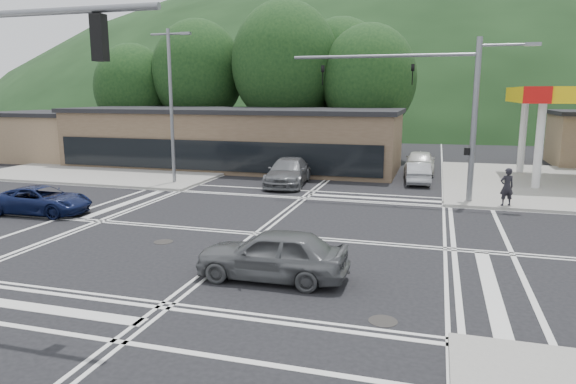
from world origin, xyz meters
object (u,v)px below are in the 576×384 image
(car_northbound, at_px, (288,172))
(pedestrian, at_px, (507,187))
(car_blue_west, at_px, (41,200))
(car_grey_center, at_px, (272,254))
(car_queue_b, at_px, (420,162))
(car_queue_a, at_px, (418,173))

(car_northbound, bearing_deg, pedestrian, -20.96)
(car_blue_west, xyz_separation_m, car_grey_center, (12.64, -5.00, 0.14))
(car_northbound, distance_m, pedestrian, 12.14)
(car_queue_b, bearing_deg, pedestrian, 113.42)
(car_queue_a, xyz_separation_m, car_northbound, (-7.39, -2.75, 0.13))
(car_blue_west, bearing_deg, car_northbound, -43.53)
(car_grey_center, xyz_separation_m, pedestrian, (7.76, 12.00, 0.29))
(car_blue_west, bearing_deg, pedestrian, -74.27)
(car_northbound, bearing_deg, car_blue_west, -135.76)
(pedestrian, bearing_deg, car_blue_west, -0.78)
(car_queue_b, height_order, pedestrian, pedestrian)
(car_queue_a, height_order, pedestrian, pedestrian)
(car_grey_center, bearing_deg, car_queue_a, 167.89)
(car_blue_west, height_order, pedestrian, pedestrian)
(car_grey_center, distance_m, pedestrian, 14.29)
(car_queue_a, bearing_deg, pedestrian, 120.65)
(car_queue_b, bearing_deg, car_blue_west, 46.26)
(car_queue_a, xyz_separation_m, car_queue_b, (0.00, 3.89, 0.16))
(car_grey_center, relative_size, pedestrian, 2.48)
(car_blue_west, relative_size, car_queue_b, 0.94)
(car_queue_a, bearing_deg, car_queue_b, -95.03)
(car_queue_b, distance_m, pedestrian, 10.79)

